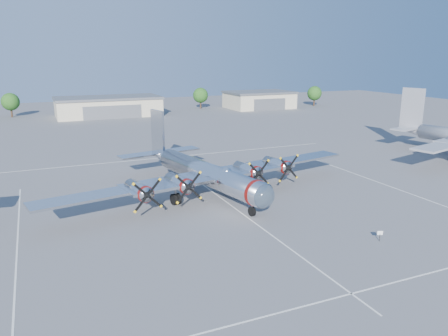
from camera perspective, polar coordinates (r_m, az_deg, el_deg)
name	(u,v)px	position (r m, az deg, el deg)	size (l,w,h in m)	color
ground	(226,202)	(50.74, 0.30, -4.46)	(260.00, 260.00, 0.00)	#525254
parking_lines	(233,207)	(49.24, 1.13, -5.06)	(60.00, 50.08, 0.01)	silver
hangar_center	(108,106)	(128.08, -14.88, 7.80)	(28.60, 14.60, 5.40)	#C1BA99
hangar_east	(259,100)	(143.45, 4.61, 8.90)	(20.60, 14.60, 5.40)	#C1BA99
tree_west	(10,102)	(134.55, -26.13, 7.77)	(4.80, 4.80, 6.64)	#382619
tree_east	(200,95)	(141.39, -3.09, 9.46)	(4.80, 4.80, 6.64)	#382619
tree_far_east	(314,93)	(152.15, 11.73, 9.53)	(4.80, 4.80, 6.64)	#382619
main_bomber_b29	(203,193)	(53.96, -2.72, -3.31)	(41.00, 28.04, 9.07)	silver
info_placard	(380,234)	(42.66, 19.70, -8.12)	(0.49, 0.22, 0.98)	black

